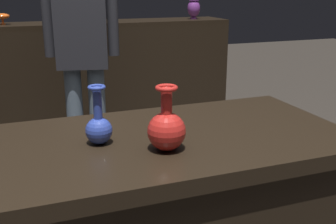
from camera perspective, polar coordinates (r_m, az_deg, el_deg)
The scene contains 7 objects.
back_display_shelf at distance 3.50m, azimuth -12.60°, elevation 4.02°, with size 2.60×0.40×0.99m.
vase_centerpiece at distance 1.21m, azimuth -0.20°, elevation -2.30°, with size 0.12×0.12×0.20m.
vase_tall_behind at distance 1.28m, azimuth -9.66°, elevation -1.92°, with size 0.08×0.08×0.19m.
shelf_vase_left at distance 3.38m, azimuth -22.15°, elevation 12.27°, with size 0.10×0.10×0.08m.
shelf_vase_center at distance 3.47m, azimuth -13.35°, elevation 13.35°, with size 0.11×0.11×0.10m.
shelf_vase_far_right at distance 3.67m, azimuth 3.62°, elevation 14.25°, with size 0.11×0.11×0.17m.
visitor_center_back at distance 2.69m, azimuth -11.90°, elevation 9.07°, with size 0.46×0.25×1.55m.
Camera 1 is at (-0.44, -1.18, 1.28)m, focal length 43.64 mm.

